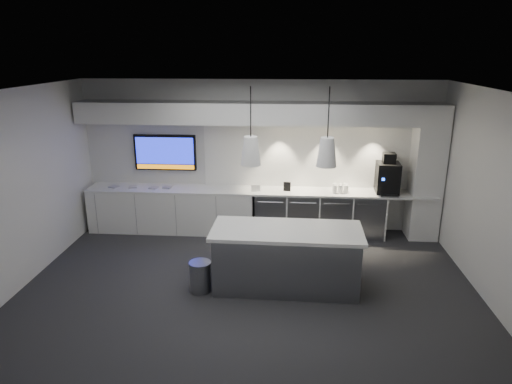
# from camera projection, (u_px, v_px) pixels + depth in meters

# --- Properties ---
(floor) EXTENTS (7.00, 7.00, 0.00)m
(floor) POSITION_uv_depth(u_px,v_px,m) (249.00, 285.00, 7.16)
(floor) COLOR #29292B
(floor) RESTS_ON ground
(ceiling) EXTENTS (7.00, 7.00, 0.00)m
(ceiling) POSITION_uv_depth(u_px,v_px,m) (248.00, 90.00, 6.27)
(ceiling) COLOR black
(ceiling) RESTS_ON wall_back
(wall_back) EXTENTS (7.00, 0.00, 7.00)m
(wall_back) POSITION_uv_depth(u_px,v_px,m) (260.00, 156.00, 9.10)
(wall_back) COLOR silver
(wall_back) RESTS_ON floor
(wall_front) EXTENTS (7.00, 0.00, 7.00)m
(wall_front) POSITION_uv_depth(u_px,v_px,m) (225.00, 273.00, 4.34)
(wall_front) COLOR silver
(wall_front) RESTS_ON floor
(wall_left) EXTENTS (0.00, 7.00, 7.00)m
(wall_left) POSITION_uv_depth(u_px,v_px,m) (20.00, 189.00, 6.96)
(wall_left) COLOR silver
(wall_left) RESTS_ON floor
(wall_right) EXTENTS (0.00, 7.00, 7.00)m
(wall_right) POSITION_uv_depth(u_px,v_px,m) (494.00, 199.00, 6.47)
(wall_right) COLOR silver
(wall_right) RESTS_ON floor
(back_counter) EXTENTS (6.80, 0.65, 0.04)m
(back_counter) POSITION_uv_depth(u_px,v_px,m) (258.00, 191.00, 8.97)
(back_counter) COLOR white
(back_counter) RESTS_ON left_base_cabinets
(left_base_cabinets) EXTENTS (3.30, 0.63, 0.86)m
(left_base_cabinets) POSITION_uv_depth(u_px,v_px,m) (172.00, 210.00, 9.23)
(left_base_cabinets) COLOR white
(left_base_cabinets) RESTS_ON floor
(fridge_unit_a) EXTENTS (0.60, 0.61, 0.85)m
(fridge_unit_a) POSITION_uv_depth(u_px,v_px,m) (271.00, 213.00, 9.09)
(fridge_unit_a) COLOR gray
(fridge_unit_a) RESTS_ON floor
(fridge_unit_b) EXTENTS (0.60, 0.61, 0.85)m
(fridge_unit_b) POSITION_uv_depth(u_px,v_px,m) (303.00, 214.00, 9.05)
(fridge_unit_b) COLOR gray
(fridge_unit_b) RESTS_ON floor
(fridge_unit_c) EXTENTS (0.60, 0.61, 0.85)m
(fridge_unit_c) POSITION_uv_depth(u_px,v_px,m) (335.00, 214.00, 9.00)
(fridge_unit_c) COLOR gray
(fridge_unit_c) RESTS_ON floor
(fridge_unit_d) EXTENTS (0.60, 0.61, 0.85)m
(fridge_unit_d) POSITION_uv_depth(u_px,v_px,m) (367.00, 215.00, 8.96)
(fridge_unit_d) COLOR gray
(fridge_unit_d) RESTS_ON floor
(backsplash) EXTENTS (4.60, 0.03, 1.30)m
(backsplash) POSITION_uv_depth(u_px,v_px,m) (320.00, 155.00, 8.98)
(backsplash) COLOR white
(backsplash) RESTS_ON wall_back
(soffit) EXTENTS (6.90, 0.60, 0.40)m
(soffit) POSITION_uv_depth(u_px,v_px,m) (259.00, 113.00, 8.54)
(soffit) COLOR white
(soffit) RESTS_ON wall_back
(column) EXTENTS (0.55, 0.55, 2.60)m
(column) POSITION_uv_depth(u_px,v_px,m) (427.00, 173.00, 8.65)
(column) COLOR white
(column) RESTS_ON floor
(wall_tv) EXTENTS (1.25, 0.07, 0.72)m
(wall_tv) POSITION_uv_depth(u_px,v_px,m) (165.00, 152.00, 9.16)
(wall_tv) COLOR black
(wall_tv) RESTS_ON wall_back
(island) EXTENTS (2.29, 1.02, 0.96)m
(island) POSITION_uv_depth(u_px,v_px,m) (286.00, 258.00, 6.97)
(island) COLOR gray
(island) RESTS_ON floor
(bin) EXTENTS (0.37, 0.37, 0.47)m
(bin) POSITION_uv_depth(u_px,v_px,m) (200.00, 276.00, 6.94)
(bin) COLOR gray
(bin) RESTS_ON floor
(coffee_machine) EXTENTS (0.44, 0.61, 0.77)m
(coffee_machine) POSITION_uv_depth(u_px,v_px,m) (388.00, 176.00, 8.72)
(coffee_machine) COLOR black
(coffee_machine) RESTS_ON back_counter
(sign_black) EXTENTS (0.14, 0.04, 0.18)m
(sign_black) POSITION_uv_depth(u_px,v_px,m) (287.00, 187.00, 8.86)
(sign_black) COLOR black
(sign_black) RESTS_ON back_counter
(sign_white) EXTENTS (0.18, 0.07, 0.14)m
(sign_white) POSITION_uv_depth(u_px,v_px,m) (256.00, 188.00, 8.83)
(sign_white) COLOR white
(sign_white) RESTS_ON back_counter
(cup_cluster) EXTENTS (0.30, 0.19, 0.16)m
(cup_cluster) POSITION_uv_depth(u_px,v_px,m) (340.00, 188.00, 8.78)
(cup_cluster) COLOR white
(cup_cluster) RESTS_ON back_counter
(tray_a) EXTENTS (0.20, 0.20, 0.02)m
(tray_a) POSITION_uv_depth(u_px,v_px,m) (114.00, 187.00, 9.13)
(tray_a) COLOR #A4A4A4
(tray_a) RESTS_ON back_counter
(tray_b) EXTENTS (0.19, 0.19, 0.02)m
(tray_b) POSITION_uv_depth(u_px,v_px,m) (133.00, 187.00, 9.12)
(tray_b) COLOR #A4A4A4
(tray_b) RESTS_ON back_counter
(tray_c) EXTENTS (0.19, 0.19, 0.02)m
(tray_c) POSITION_uv_depth(u_px,v_px,m) (154.00, 188.00, 9.05)
(tray_c) COLOR #A4A4A4
(tray_c) RESTS_ON back_counter
(tray_d) EXTENTS (0.19, 0.19, 0.02)m
(tray_d) POSITION_uv_depth(u_px,v_px,m) (168.00, 187.00, 9.08)
(tray_d) COLOR #A4A4A4
(tray_d) RESTS_ON back_counter
(pendant_left) EXTENTS (0.29, 0.29, 1.12)m
(pendant_left) POSITION_uv_depth(u_px,v_px,m) (251.00, 151.00, 6.51)
(pendant_left) COLOR white
(pendant_left) RESTS_ON ceiling
(pendant_right) EXTENTS (0.29, 0.29, 1.12)m
(pendant_right) POSITION_uv_depth(u_px,v_px,m) (327.00, 152.00, 6.44)
(pendant_right) COLOR white
(pendant_right) RESTS_ON ceiling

